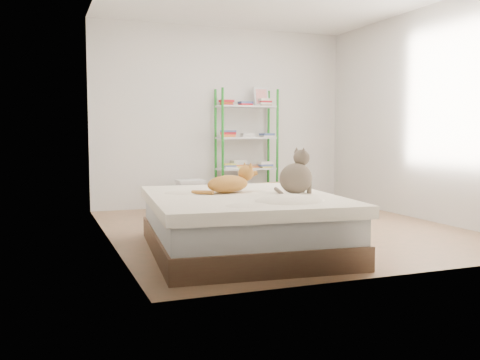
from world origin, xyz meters
name	(u,v)px	position (x,y,z in m)	size (l,w,h in m)	color
room	(283,112)	(0.00, 0.00, 1.30)	(3.81, 4.21, 2.61)	#9C6E4F
bed	(241,223)	(-0.84, -0.91, 0.26)	(1.80, 2.17, 0.51)	brown
orange_cat	(228,182)	(-0.91, -0.73, 0.62)	(0.52, 0.28, 0.21)	gold
grey_cat	(296,172)	(-0.35, -1.02, 0.72)	(0.30, 0.36, 0.41)	#716453
shelf_unit	(247,150)	(0.30, 1.88, 0.82)	(0.88, 0.36, 1.74)	#1F8424
cardboard_box	(261,199)	(0.22, 1.16, 0.19)	(0.61, 0.60, 0.44)	olive
white_bin	(190,195)	(-0.58, 1.77, 0.21)	(0.36, 0.32, 0.42)	white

